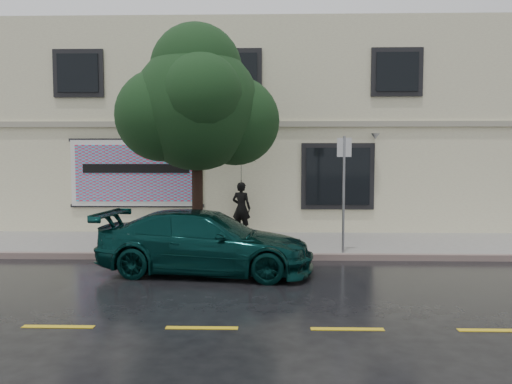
{
  "coord_description": "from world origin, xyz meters",
  "views": [
    {
      "loc": [
        1.01,
        -10.86,
        2.62
      ],
      "look_at": [
        0.68,
        2.2,
        1.65
      ],
      "focal_mm": 35.0,
      "sensor_mm": 36.0,
      "label": 1
    }
  ],
  "objects_px": {
    "street_tree": "(197,108)",
    "fire_hydrant": "(176,233)",
    "car": "(206,242)",
    "pedestrian": "(241,208)"
  },
  "relations": [
    {
      "from": "car",
      "to": "pedestrian",
      "type": "relative_size",
      "value": 2.91
    },
    {
      "from": "car",
      "to": "fire_hydrant",
      "type": "relative_size",
      "value": 6.23
    },
    {
      "from": "street_tree",
      "to": "fire_hydrant",
      "type": "relative_size",
      "value": 7.0
    },
    {
      "from": "car",
      "to": "fire_hydrant",
      "type": "bearing_deg",
      "value": 32.02
    },
    {
      "from": "street_tree",
      "to": "fire_hydrant",
      "type": "xyz_separation_m",
      "value": [
        -0.63,
        0.29,
        -3.32
      ]
    },
    {
      "from": "car",
      "to": "pedestrian",
      "type": "xyz_separation_m",
      "value": [
        0.55,
        4.52,
        0.28
      ]
    },
    {
      "from": "car",
      "to": "pedestrian",
      "type": "height_order",
      "value": "pedestrian"
    },
    {
      "from": "pedestrian",
      "to": "fire_hydrant",
      "type": "bearing_deg",
      "value": 69.64
    },
    {
      "from": "car",
      "to": "fire_hydrant",
      "type": "xyz_separation_m",
      "value": [
        -1.11,
        2.41,
        -0.17
      ]
    },
    {
      "from": "fire_hydrant",
      "to": "pedestrian",
      "type": "bearing_deg",
      "value": 51.43
    }
  ]
}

